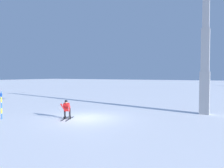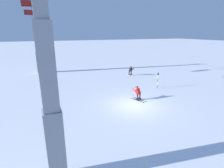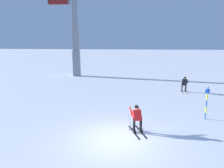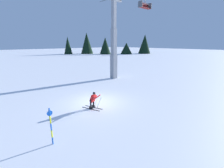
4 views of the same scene
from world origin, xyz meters
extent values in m
plane|color=white|center=(0.00, 0.00, 0.00)|extent=(260.00, 260.00, 0.00)
cube|color=black|center=(0.86, -0.85, 0.01)|extent=(1.59, 0.67, 0.01)
cube|color=black|center=(0.86, -0.85, 0.09)|extent=(0.30, 0.20, 0.16)
cylinder|color=black|center=(0.86, -0.85, 0.48)|extent=(0.13, 0.13, 0.62)
cube|color=black|center=(0.99, -1.20, 0.01)|extent=(1.59, 0.67, 0.01)
cube|color=black|center=(0.99, -1.20, 0.09)|extent=(0.30, 0.20, 0.16)
cylinder|color=black|center=(0.99, -1.20, 0.48)|extent=(0.13, 0.13, 0.62)
cube|color=red|center=(1.03, -0.99, 0.88)|extent=(0.58, 0.56, 0.63)
sphere|color=tan|center=(1.13, -0.95, 1.26)|extent=(0.21, 0.21, 0.21)
sphere|color=black|center=(1.13, -0.95, 1.30)|extent=(0.22, 0.22, 0.22)
cylinder|color=red|center=(1.24, -0.66, 0.99)|extent=(0.47, 0.24, 0.41)
cylinder|color=gray|center=(1.25, -0.61, 0.42)|extent=(0.39, 0.28, 1.06)
cylinder|color=black|center=(1.07, -0.63, 0.05)|extent=(0.07, 0.07, 0.01)
cylinder|color=red|center=(1.40, -1.09, 0.99)|extent=(0.47, 0.24, 0.41)
cylinder|color=gray|center=(1.44, -1.12, 0.42)|extent=(0.47, 0.07, 1.06)
cylinder|color=black|center=(1.30, -1.23, 0.05)|extent=(0.07, 0.07, 0.01)
cube|color=gray|center=(-5.93, 7.53, 1.73)|extent=(0.75, 0.75, 3.47)
cube|color=gray|center=(-5.93, 7.53, 5.20)|extent=(0.63, 0.63, 3.47)
cube|color=gray|center=(17.98, 7.53, 1.73)|extent=(0.86, 0.86, 3.47)
cube|color=gray|center=(17.98, 7.53, 5.20)|extent=(0.72, 0.72, 3.47)
cube|color=gray|center=(17.98, 7.53, 8.67)|extent=(0.58, 0.58, 3.47)
cube|color=gray|center=(17.98, 7.53, 10.50)|extent=(0.28, 2.41, 0.18)
cylinder|color=black|center=(17.98, 8.56, 10.75)|extent=(0.10, 0.44, 0.44)
cylinder|color=black|center=(17.98, 6.51, 10.75)|extent=(0.10, 0.44, 0.44)
cube|color=maroon|center=(8.03, 7.53, 9.02)|extent=(0.45, 2.25, 0.06)
cube|color=maroon|center=(7.83, 7.53, 9.30)|extent=(0.06, 2.25, 0.55)
cylinder|color=#4C4F54|center=(8.33, 7.53, 9.32)|extent=(0.04, 2.14, 0.04)
cube|color=#4C4F54|center=(8.03, 8.66, 9.30)|extent=(0.57, 0.05, 0.63)
cube|color=#4C4F54|center=(8.03, 6.41, 9.30)|extent=(0.57, 0.05, 0.63)
cylinder|color=#4C4F54|center=(12.61, 7.53, 9.98)|extent=(0.07, 0.07, 1.66)
cube|color=maroon|center=(12.61, 7.53, 8.60)|extent=(0.45, 2.18, 0.06)
cube|color=maroon|center=(12.42, 7.53, 8.88)|extent=(0.06, 2.18, 0.55)
cylinder|color=#4C4F54|center=(12.92, 7.53, 8.90)|extent=(0.04, 2.07, 0.04)
cube|color=#4C4F54|center=(12.61, 8.63, 8.88)|extent=(0.57, 0.05, 0.63)
cube|color=#4C4F54|center=(12.61, 6.44, 8.88)|extent=(0.57, 0.05, 0.63)
cylinder|color=blue|center=(3.30, -5.12, 0.20)|extent=(0.07, 0.07, 0.40)
cylinder|color=yellow|center=(3.30, -5.12, 0.60)|extent=(0.07, 0.07, 0.40)
cylinder|color=blue|center=(3.30, -5.12, 1.00)|extent=(0.07, 0.07, 0.40)
cylinder|color=yellow|center=(3.30, -5.12, 1.41)|extent=(0.07, 0.07, 0.40)
cylinder|color=blue|center=(3.30, -5.12, 1.81)|extent=(0.07, 0.07, 0.40)
cylinder|color=blue|center=(3.31, -5.12, 1.76)|extent=(0.01, 0.28, 0.28)
cube|color=white|center=(10.33, -5.51, 0.01)|extent=(1.59, 0.21, 0.01)
cube|color=black|center=(10.33, -5.51, 0.09)|extent=(0.29, 0.13, 0.16)
cylinder|color=black|center=(10.33, -5.51, 0.50)|extent=(0.13, 0.13, 0.66)
cube|color=white|center=(10.36, -5.16, 0.01)|extent=(1.59, 0.21, 0.01)
cube|color=black|center=(10.36, -5.16, 0.09)|extent=(0.29, 0.13, 0.16)
cylinder|color=black|center=(10.36, -5.16, 0.50)|extent=(0.13, 0.13, 0.66)
cube|color=black|center=(10.22, -5.32, 0.93)|extent=(0.52, 0.46, 0.66)
sphere|color=tan|center=(10.10, -5.31, 1.34)|extent=(0.22, 0.22, 0.22)
sphere|color=black|center=(10.10, -5.31, 1.37)|extent=(0.24, 0.24, 0.24)
cylinder|color=black|center=(9.87, -5.53, 1.05)|extent=(0.50, 0.12, 0.43)
cylinder|color=gray|center=(9.83, -5.57, 0.45)|extent=(0.47, 0.10, 1.13)
cylinder|color=black|center=(10.00, -5.63, 0.05)|extent=(0.07, 0.07, 0.01)
cylinder|color=black|center=(9.90, -5.07, 1.05)|extent=(0.50, 0.12, 0.43)
cylinder|color=gray|center=(9.87, -5.02, 0.45)|extent=(0.45, 0.17, 1.13)
cylinder|color=black|center=(10.05, -4.99, 0.05)|extent=(0.07, 0.07, 0.01)
camera|label=1|loc=(12.60, 9.12, 3.17)|focal=33.59mm
camera|label=2|loc=(-12.78, 7.84, 6.53)|focal=27.73mm
camera|label=3|loc=(-8.87, -0.98, 4.58)|focal=32.01mm
camera|label=4|loc=(10.47, -7.39, 5.09)|focal=24.52mm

